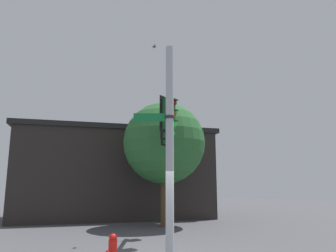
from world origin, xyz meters
TOP-DOWN VIEW (x-y plane):
  - signal_pole at (0.00, 0.00)m, footprint 0.22×0.22m
  - mast_arm at (-2.50, -1.68)m, footprint 5.10×3.49m
  - traffic_light_nearest_pole at (-1.44, -0.95)m, footprint 0.54×0.49m
  - traffic_light_mid_inner at (-3.00, -1.99)m, footprint 0.54×0.49m
  - traffic_light_mid_outer at (-4.57, -3.04)m, footprint 0.54×0.49m
  - street_name_sign at (0.16, -0.24)m, footprint 0.69×0.96m
  - bird_flying at (-3.75, -3.24)m, footprint 0.27×0.27m
  - storefront_building at (-8.80, -10.02)m, footprint 13.36×12.75m
  - tree_by_storefront at (-6.98, -4.87)m, footprint 4.42×4.42m
  - fire_hydrant at (0.29, -1.68)m, footprint 0.35×0.24m

SIDE VIEW (x-z plane):
  - fire_hydrant at x=0.29m, z-range 0.00..0.83m
  - storefront_building at x=-8.80m, z-range 0.01..5.73m
  - signal_pole at x=0.00m, z-range 0.00..6.02m
  - street_name_sign at x=0.16m, z-range 3.86..4.08m
  - tree_by_storefront at x=-6.98m, z-range 1.07..7.65m
  - traffic_light_nearest_pole at x=-1.44m, z-range 3.81..5.12m
  - traffic_light_mid_inner at x=-3.00m, z-range 3.81..5.12m
  - traffic_light_mid_outer at x=-4.57m, z-range 3.81..5.12m
  - mast_arm at x=-2.50m, z-range 5.16..5.33m
  - bird_flying at x=-3.75m, z-range 8.27..8.33m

